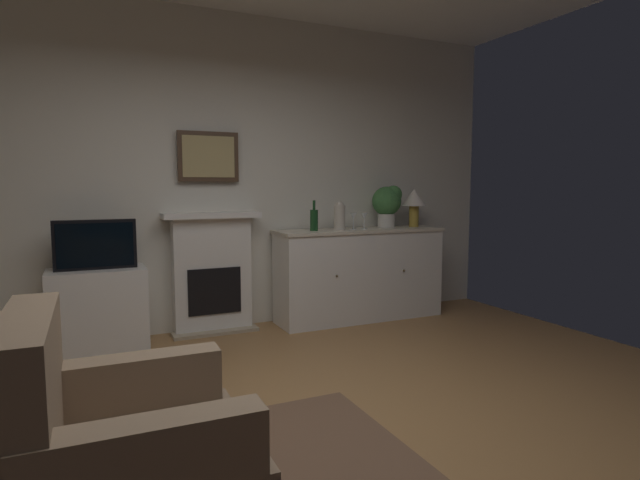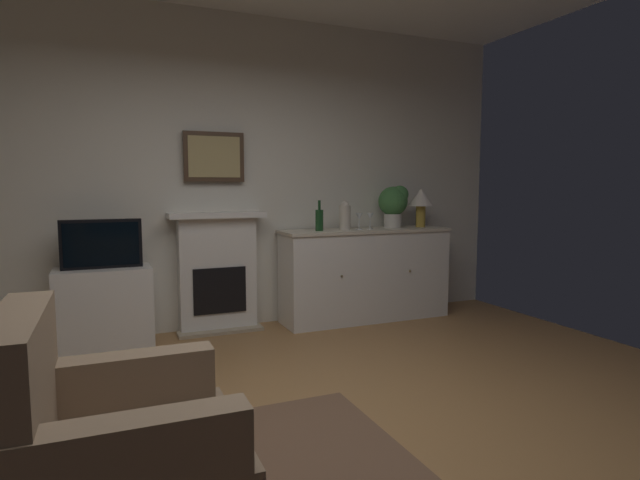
% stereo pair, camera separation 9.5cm
% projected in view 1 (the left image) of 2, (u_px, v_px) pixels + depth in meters
% --- Properties ---
extents(ground_plane, '(6.18, 5.08, 0.10)m').
position_uv_depth(ground_plane, '(320.00, 458.00, 2.63)').
color(ground_plane, '#9E7042').
rests_on(ground_plane, ground).
extents(wall_rear, '(6.18, 0.06, 2.92)m').
position_uv_depth(wall_rear, '(205.00, 173.00, 4.74)').
color(wall_rear, silver).
rests_on(wall_rear, ground_plane).
extents(fireplace_unit, '(0.87, 0.30, 1.10)m').
position_uv_depth(fireplace_unit, '(212.00, 272.00, 4.72)').
color(fireplace_unit, white).
rests_on(fireplace_unit, ground_plane).
extents(framed_picture, '(0.55, 0.04, 0.45)m').
position_uv_depth(framed_picture, '(208.00, 157.00, 4.66)').
color(framed_picture, '#473323').
extents(sideboard_cabinet, '(1.73, 0.49, 0.91)m').
position_uv_depth(sideboard_cabinet, '(360.00, 274.00, 5.18)').
color(sideboard_cabinet, white).
rests_on(sideboard_cabinet, ground_plane).
extents(table_lamp, '(0.26, 0.26, 0.40)m').
position_uv_depth(table_lamp, '(414.00, 200.00, 5.37)').
color(table_lamp, '#B79338').
rests_on(table_lamp, sideboard_cabinet).
extents(wine_bottle, '(0.08, 0.08, 0.29)m').
position_uv_depth(wine_bottle, '(314.00, 220.00, 4.89)').
color(wine_bottle, '#193F1E').
rests_on(wine_bottle, sideboard_cabinet).
extents(wine_glass_left, '(0.07, 0.07, 0.16)m').
position_uv_depth(wine_glass_left, '(353.00, 217.00, 5.07)').
color(wine_glass_left, silver).
rests_on(wine_glass_left, sideboard_cabinet).
extents(wine_glass_center, '(0.07, 0.07, 0.16)m').
position_uv_depth(wine_glass_center, '(364.00, 217.00, 5.09)').
color(wine_glass_center, silver).
rests_on(wine_glass_center, sideboard_cabinet).
extents(vase_decorative, '(0.11, 0.11, 0.28)m').
position_uv_depth(vase_decorative, '(339.00, 216.00, 4.97)').
color(vase_decorative, beige).
rests_on(vase_decorative, sideboard_cabinet).
extents(tv_cabinet, '(0.75, 0.42, 0.67)m').
position_uv_depth(tv_cabinet, '(98.00, 310.00, 4.19)').
color(tv_cabinet, white).
rests_on(tv_cabinet, ground_plane).
extents(tv_set, '(0.62, 0.07, 0.40)m').
position_uv_depth(tv_set, '(95.00, 245.00, 4.12)').
color(tv_set, black).
rests_on(tv_set, tv_cabinet).
extents(potted_plant_small, '(0.30, 0.30, 0.43)m').
position_uv_depth(potted_plant_small, '(388.00, 202.00, 5.29)').
color(potted_plant_small, beige).
rests_on(potted_plant_small, sideboard_cabinet).
extents(armchair, '(0.82, 0.79, 0.92)m').
position_uv_depth(armchair, '(120.00, 458.00, 1.81)').
color(armchair, '#8C7259').
rests_on(armchair, ground_plane).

